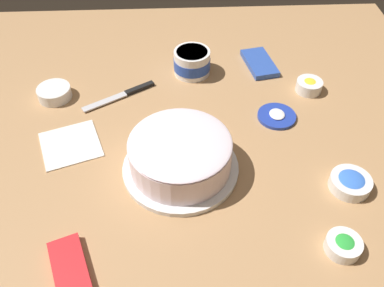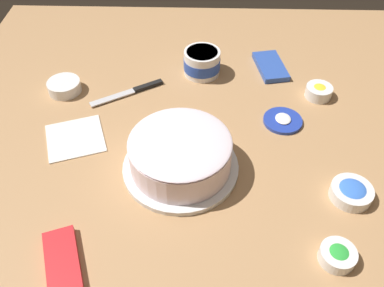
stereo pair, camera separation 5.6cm
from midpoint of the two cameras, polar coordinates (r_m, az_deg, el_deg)
ground_plane at (r=1.10m, az=2.39°, el=-0.20°), size 1.54×1.54×0.00m
frosted_cake at (r=1.00m, az=-0.28°, el=-1.67°), size 0.29×0.29×0.11m
frosting_tub at (r=1.33m, az=2.59°, el=11.25°), size 0.12×0.12×0.08m
frosting_tub_lid at (r=1.19m, az=13.66°, el=3.12°), size 0.11×0.11×0.02m
spreading_knife at (r=1.27m, az=-7.07°, el=7.30°), size 0.14×0.21×0.01m
sprinkle_bowl_green at (r=0.94m, az=21.07°, el=-14.36°), size 0.08×0.08×0.03m
sprinkle_bowl_rainbow at (r=1.31m, az=-16.41°, el=7.66°), size 0.10×0.10×0.04m
sprinkle_bowl_blue at (r=1.05m, az=22.57°, el=-6.29°), size 0.10×0.10×0.04m
sprinkle_bowl_yellow at (r=1.31m, az=18.28°, el=6.93°), size 0.08×0.08×0.04m
candy_box_lower at (r=1.39m, az=11.87°, el=10.46°), size 0.17×0.11×0.02m
candy_box_upper at (r=0.92m, az=-16.19°, el=-15.51°), size 0.16×0.12×0.02m
paper_napkin at (r=1.15m, az=-14.87°, el=0.76°), size 0.19×0.19×0.01m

